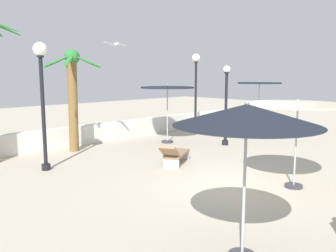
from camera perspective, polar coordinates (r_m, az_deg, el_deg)
ground_plane at (r=9.94m, az=11.92°, el=-9.79°), size 56.00×56.00×0.00m
boundary_wall at (r=15.84m, az=-13.72°, el=-1.44°), size 25.20×0.30×0.85m
patio_umbrella_0 at (r=9.92m, az=20.38°, el=2.66°), size 2.60×2.60×2.42m
patio_umbrella_1 at (r=15.61m, az=-0.12°, el=5.67°), size 2.36×2.36×2.64m
patio_umbrella_2 at (r=5.69m, az=12.69°, el=1.55°), size 2.38×2.38×2.67m
patio_umbrella_3 at (r=18.39m, az=14.65°, el=6.28°), size 2.16×2.16×2.75m
palm_tree_1 at (r=14.40m, az=-15.28°, el=6.08°), size 2.75×2.63×4.05m
lamp_post_0 at (r=15.34m, az=9.43°, el=3.92°), size 0.31×0.31×3.44m
lamp_post_2 at (r=11.72m, az=-19.87°, el=6.42°), size 0.44×0.44×4.06m
lamp_post_3 at (r=18.86m, az=4.56°, el=7.60°), size 0.43×0.43×4.14m
lounge_chair_0 at (r=11.94m, az=1.12°, el=-4.53°), size 1.92×1.35×0.83m
seagull_1 at (r=16.82m, az=-8.53°, el=13.05°), size 1.29×0.38×0.14m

